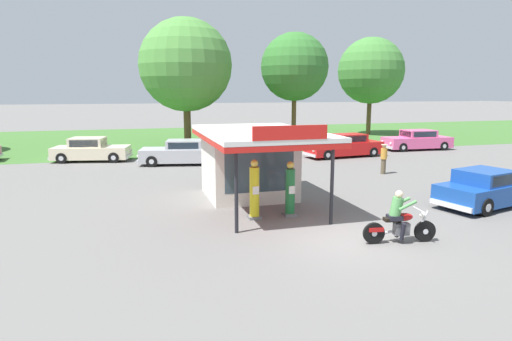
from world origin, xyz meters
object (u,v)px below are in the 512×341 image
parked_car_back_row_centre_right (261,142)px  bystander_leaning_by_kiosk (268,159)px  gas_pump_nearside (254,192)px  parked_car_back_row_right (91,150)px  parked_car_back_row_far_right (182,153)px  parked_car_back_row_centre (345,146)px  motorcycle_with_rider (399,221)px  parked_car_back_row_centre_left (417,141)px  featured_classic_sedan (489,189)px  bystander_admiring_sedan (384,158)px  gas_pump_offside (290,191)px

parked_car_back_row_centre_right → bystander_leaning_by_kiosk: (-2.03, -8.16, 0.07)m
bystander_leaning_by_kiosk → gas_pump_nearside: bearing=-110.6°
parked_car_back_row_right → parked_car_back_row_far_right: bearing=-27.5°
parked_car_back_row_centre → parked_car_back_row_far_right: size_ratio=1.06×
gas_pump_nearside → parked_car_back_row_centre: 15.75m
motorcycle_with_rider → parked_car_back_row_centre_left: 22.19m
featured_classic_sedan → parked_car_back_row_centre_right: 17.43m
parked_car_back_row_centre_right → bystander_leaning_by_kiosk: bearing=-104.0°
bystander_admiring_sedan → gas_pump_nearside: bearing=-145.6°
motorcycle_with_rider → featured_classic_sedan: size_ratio=0.43×
motorcycle_with_rider → parked_car_back_row_centre: bearing=67.9°
motorcycle_with_rider → featured_classic_sedan: bearing=24.9°
parked_car_back_row_centre_right → parked_car_back_row_centre_left: bearing=-9.5°
parked_car_back_row_centre_right → bystander_admiring_sedan: bystander_admiring_sedan is taller
featured_classic_sedan → parked_car_back_row_centre: size_ratio=0.91×
gas_pump_nearside → motorcycle_with_rider: (3.39, -3.54, -0.31)m
gas_pump_nearside → parked_car_back_row_far_right: size_ratio=0.40×
parked_car_back_row_centre_right → parked_car_back_row_right: 11.61m
parked_car_back_row_centre → bystander_admiring_sedan: 6.26m
parked_car_back_row_centre_left → bystander_admiring_sedan: (-7.90, -8.00, 0.17)m
gas_pump_nearside → parked_car_back_row_far_right: gas_pump_nearside is taller
featured_classic_sedan → parked_car_back_row_centre_right: parked_car_back_row_centre_right is taller
motorcycle_with_rider → featured_classic_sedan: 6.47m
bystander_leaning_by_kiosk → bystander_admiring_sedan: size_ratio=0.95×
gas_pump_nearside → bystander_leaning_by_kiosk: bearing=69.4°
featured_classic_sedan → parked_car_back_row_far_right: bearing=128.3°
featured_classic_sedan → bystander_leaning_by_kiosk: bystander_leaning_by_kiosk is taller
gas_pump_offside → parked_car_back_row_right: gas_pump_offside is taller
bystander_admiring_sedan → bystander_leaning_by_kiosk: bearing=163.1°
parked_car_back_row_centre → featured_classic_sedan: bearing=-92.5°
parked_car_back_row_far_right → parked_car_back_row_right: parked_car_back_row_right is taller
gas_pump_nearside → bystander_leaning_by_kiosk: size_ratio=1.37×
gas_pump_offside → parked_car_back_row_centre_right: size_ratio=0.34×
gas_pump_nearside → motorcycle_with_rider: 4.92m
gas_pump_nearside → bystander_leaning_by_kiosk: gas_pump_nearside is taller
gas_pump_nearside → parked_car_back_row_far_right: bearing=95.2°
motorcycle_with_rider → bystander_leaning_by_kiosk: size_ratio=1.44×
parked_car_back_row_far_right → parked_car_back_row_right: 6.12m
parked_car_back_row_far_right → bystander_admiring_sedan: (10.06, -6.19, 0.18)m
parked_car_back_row_centre_left → bystander_leaning_by_kiosk: (-13.86, -6.18, 0.10)m
parked_car_back_row_centre_left → bystander_leaning_by_kiosk: bearing=-156.0°
featured_classic_sedan → parked_car_back_row_centre: parked_car_back_row_centre is taller
featured_classic_sedan → parked_car_back_row_centre_right: (-4.24, 16.91, 0.06)m
gas_pump_offside → parked_car_back_row_far_right: size_ratio=0.37×
parked_car_back_row_centre_left → bystander_leaning_by_kiosk: bystander_leaning_by_kiosk is taller
gas_pump_nearside → bystander_admiring_sedan: 10.84m
featured_classic_sedan → parked_car_back_row_centre_left: bearing=63.1°
gas_pump_nearside → parked_car_back_row_right: size_ratio=0.41×
parked_car_back_row_far_right → parked_car_back_row_centre_right: parked_car_back_row_centre_right is taller
gas_pump_nearside → gas_pump_offside: gas_pump_nearside is taller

